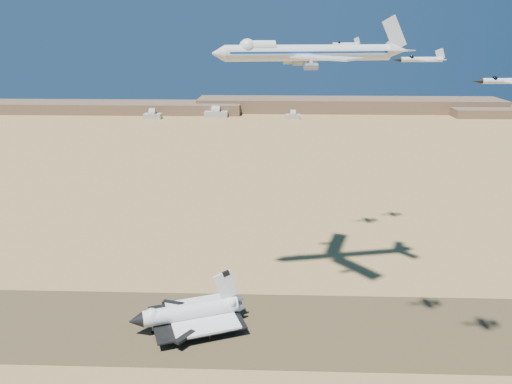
{
  "coord_description": "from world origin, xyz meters",
  "views": [
    {
      "loc": [
        14.78,
        -164.16,
        107.31
      ],
      "look_at": [
        8.8,
        8.0,
        51.61
      ],
      "focal_mm": 35.0,
      "sensor_mm": 36.0,
      "label": 1
    }
  ],
  "objects_px": {
    "chase_jet_b": "(505,81)",
    "chase_jet_d": "(345,44)",
    "shuttle": "(190,313)",
    "carrier_747": "(303,53)",
    "chase_jet_e": "(379,47)",
    "crew_c": "(204,337)",
    "crew_a": "(210,337)",
    "crew_b": "(203,336)",
    "chase_jet_a": "(420,59)"
  },
  "relations": [
    {
      "from": "crew_b",
      "to": "crew_c",
      "type": "relative_size",
      "value": 1.0
    },
    {
      "from": "crew_b",
      "to": "chase_jet_d",
      "type": "xyz_separation_m",
      "value": [
        57.11,
        81.06,
        100.72
      ]
    },
    {
      "from": "shuttle",
      "to": "chase_jet_b",
      "type": "distance_m",
      "value": 130.75
    },
    {
      "from": "shuttle",
      "to": "chase_jet_a",
      "type": "distance_m",
      "value": 119.76
    },
    {
      "from": "crew_c",
      "to": "chase_jet_d",
      "type": "height_order",
      "value": "chase_jet_d"
    },
    {
      "from": "shuttle",
      "to": "chase_jet_a",
      "type": "relative_size",
      "value": 2.97
    },
    {
      "from": "crew_a",
      "to": "chase_jet_e",
      "type": "bearing_deg",
      "value": -28.03
    },
    {
      "from": "crew_b",
      "to": "chase_jet_a",
      "type": "distance_m",
      "value": 119.31
    },
    {
      "from": "chase_jet_d",
      "to": "chase_jet_e",
      "type": "height_order",
      "value": "chase_jet_d"
    },
    {
      "from": "chase_jet_d",
      "to": "crew_c",
      "type": "bearing_deg",
      "value": -136.21
    },
    {
      "from": "crew_a",
      "to": "crew_b",
      "type": "height_order",
      "value": "crew_a"
    },
    {
      "from": "shuttle",
      "to": "chase_jet_a",
      "type": "bearing_deg",
      "value": -36.91
    },
    {
      "from": "shuttle",
      "to": "carrier_747",
      "type": "relative_size",
      "value": 0.6
    },
    {
      "from": "carrier_747",
      "to": "crew_b",
      "type": "relative_size",
      "value": 41.51
    },
    {
      "from": "chase_jet_b",
      "to": "shuttle",
      "type": "bearing_deg",
      "value": 155.93
    },
    {
      "from": "crew_b",
      "to": "chase_jet_b",
      "type": "xyz_separation_m",
      "value": [
        83.51,
        -25.66,
        94.39
      ]
    },
    {
      "from": "chase_jet_a",
      "to": "carrier_747",
      "type": "bearing_deg",
      "value": 116.42
    },
    {
      "from": "carrier_747",
      "to": "chase_jet_e",
      "type": "relative_size",
      "value": 5.18
    },
    {
      "from": "chase_jet_b",
      "to": "crew_c",
      "type": "bearing_deg",
      "value": 159.3
    },
    {
      "from": "chase_jet_a",
      "to": "chase_jet_e",
      "type": "relative_size",
      "value": 1.05
    },
    {
      "from": "chase_jet_a",
      "to": "chase_jet_b",
      "type": "bearing_deg",
      "value": -41.32
    },
    {
      "from": "shuttle",
      "to": "crew_b",
      "type": "relative_size",
      "value": 24.93
    },
    {
      "from": "shuttle",
      "to": "chase_jet_b",
      "type": "relative_size",
      "value": 2.83
    },
    {
      "from": "carrier_747",
      "to": "crew_c",
      "type": "distance_m",
      "value": 109.89
    },
    {
      "from": "chase_jet_b",
      "to": "chase_jet_e",
      "type": "height_order",
      "value": "chase_jet_e"
    },
    {
      "from": "crew_c",
      "to": "chase_jet_d",
      "type": "bearing_deg",
      "value": -62.57
    },
    {
      "from": "chase_jet_d",
      "to": "carrier_747",
      "type": "bearing_deg",
      "value": -125.36
    },
    {
      "from": "shuttle",
      "to": "carrier_747",
      "type": "distance_m",
      "value": 105.68
    },
    {
      "from": "carrier_747",
      "to": "chase_jet_d",
      "type": "height_order",
      "value": "carrier_747"
    },
    {
      "from": "chase_jet_a",
      "to": "crew_c",
      "type": "bearing_deg",
      "value": 162.09
    },
    {
      "from": "chase_jet_b",
      "to": "chase_jet_d",
      "type": "distance_m",
      "value": 110.12
    },
    {
      "from": "shuttle",
      "to": "crew_c",
      "type": "distance_m",
      "value": 11.09
    },
    {
      "from": "shuttle",
      "to": "chase_jet_e",
      "type": "bearing_deg",
      "value": 25.85
    },
    {
      "from": "shuttle",
      "to": "crew_b",
      "type": "distance_m",
      "value": 10.71
    },
    {
      "from": "crew_b",
      "to": "crew_c",
      "type": "xyz_separation_m",
      "value": [
        0.51,
        -0.14,
        -0.0
      ]
    },
    {
      "from": "carrier_747",
      "to": "crew_a",
      "type": "relative_size",
      "value": 39.45
    },
    {
      "from": "crew_c",
      "to": "chase_jet_a",
      "type": "bearing_deg",
      "value": -128.98
    },
    {
      "from": "crew_a",
      "to": "chase_jet_a",
      "type": "xyz_separation_m",
      "value": [
        62.64,
        -12.65,
        98.92
      ]
    },
    {
      "from": "chase_jet_b",
      "to": "chase_jet_d",
      "type": "bearing_deg",
      "value": 100.29
    },
    {
      "from": "crew_a",
      "to": "shuttle",
      "type": "bearing_deg",
      "value": 56.03
    },
    {
      "from": "carrier_747",
      "to": "chase_jet_a",
      "type": "relative_size",
      "value": 4.95
    },
    {
      "from": "crew_b",
      "to": "chase_jet_e",
      "type": "relative_size",
      "value": 0.12
    },
    {
      "from": "shuttle",
      "to": "chase_jet_e",
      "type": "relative_size",
      "value": 3.11
    },
    {
      "from": "crew_b",
      "to": "chase_jet_d",
      "type": "relative_size",
      "value": 0.11
    },
    {
      "from": "chase_jet_d",
      "to": "chase_jet_a",
      "type": "bearing_deg",
      "value": -96.33
    },
    {
      "from": "crew_c",
      "to": "chase_jet_b",
      "type": "relative_size",
      "value": 0.11
    },
    {
      "from": "crew_b",
      "to": "chase_jet_a",
      "type": "height_order",
      "value": "chase_jet_a"
    },
    {
      "from": "chase_jet_a",
      "to": "chase_jet_b",
      "type": "relative_size",
      "value": 0.95
    },
    {
      "from": "shuttle",
      "to": "crew_c",
      "type": "height_order",
      "value": "shuttle"
    },
    {
      "from": "shuttle",
      "to": "crew_a",
      "type": "bearing_deg",
      "value": -64.4
    }
  ]
}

